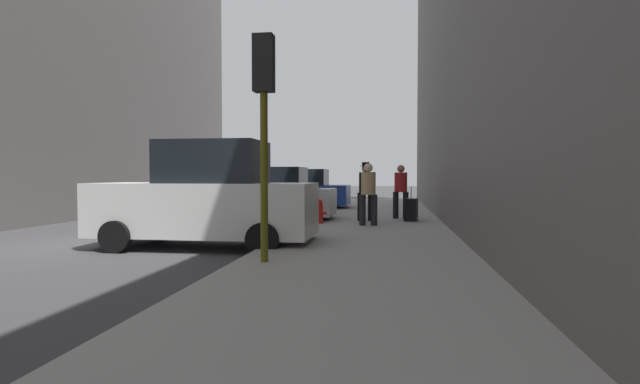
{
  "coord_description": "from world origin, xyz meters",
  "views": [
    {
      "loc": [
        6.51,
        -10.07,
        1.54
      ],
      "look_at": [
        4.16,
        6.24,
        0.98
      ],
      "focal_mm": 28.0,
      "sensor_mm": 36.0,
      "label": 1
    }
  ],
  "objects_px": {
    "traffic_light": "(264,98)",
    "rolling_suitcase": "(411,210)",
    "pedestrian_in_tan_coat": "(368,191)",
    "pedestrian_with_fedora": "(366,188)",
    "fire_hydrant": "(319,211)",
    "parked_silver_sedan": "(270,197)",
    "parked_blue_sedan": "(301,191)",
    "pedestrian_in_red_jacket": "(401,189)",
    "parked_white_van": "(207,199)"
  },
  "relations": [
    {
      "from": "parked_white_van",
      "to": "rolling_suitcase",
      "type": "distance_m",
      "value": 6.88
    },
    {
      "from": "parked_silver_sedan",
      "to": "pedestrian_in_red_jacket",
      "type": "distance_m",
      "value": 4.19
    },
    {
      "from": "parked_white_van",
      "to": "traffic_light",
      "type": "height_order",
      "value": "traffic_light"
    },
    {
      "from": "rolling_suitcase",
      "to": "parked_silver_sedan",
      "type": "bearing_deg",
      "value": 176.15
    },
    {
      "from": "parked_blue_sedan",
      "to": "fire_hydrant",
      "type": "xyz_separation_m",
      "value": [
        1.8,
        -7.03,
        -0.35
      ]
    },
    {
      "from": "pedestrian_in_tan_coat",
      "to": "pedestrian_with_fedora",
      "type": "height_order",
      "value": "pedestrian_with_fedora"
    },
    {
      "from": "pedestrian_in_tan_coat",
      "to": "rolling_suitcase",
      "type": "height_order",
      "value": "pedestrian_in_tan_coat"
    },
    {
      "from": "pedestrian_in_red_jacket",
      "to": "pedestrian_with_fedora",
      "type": "height_order",
      "value": "pedestrian_with_fedora"
    },
    {
      "from": "parked_silver_sedan",
      "to": "pedestrian_in_tan_coat",
      "type": "xyz_separation_m",
      "value": [
        3.23,
        -1.81,
        0.26
      ]
    },
    {
      "from": "parked_silver_sedan",
      "to": "rolling_suitcase",
      "type": "distance_m",
      "value": 4.47
    },
    {
      "from": "parked_silver_sedan",
      "to": "pedestrian_with_fedora",
      "type": "bearing_deg",
      "value": -8.58
    },
    {
      "from": "fire_hydrant",
      "to": "pedestrian_in_red_jacket",
      "type": "relative_size",
      "value": 0.41
    },
    {
      "from": "parked_white_van",
      "to": "traffic_light",
      "type": "distance_m",
      "value": 3.44
    },
    {
      "from": "parked_white_van",
      "to": "parked_silver_sedan",
      "type": "xyz_separation_m",
      "value": [
        0.0,
        5.51,
        -0.18
      ]
    },
    {
      "from": "pedestrian_in_tan_coat",
      "to": "parked_silver_sedan",
      "type": "bearing_deg",
      "value": 150.71
    },
    {
      "from": "parked_blue_sedan",
      "to": "pedestrian_in_tan_coat",
      "type": "bearing_deg",
      "value": -66.46
    },
    {
      "from": "pedestrian_in_tan_coat",
      "to": "rolling_suitcase",
      "type": "relative_size",
      "value": 1.64
    },
    {
      "from": "pedestrian_in_red_jacket",
      "to": "pedestrian_in_tan_coat",
      "type": "xyz_separation_m",
      "value": [
        -0.92,
        -2.3,
        0.0
      ]
    },
    {
      "from": "fire_hydrant",
      "to": "pedestrian_with_fedora",
      "type": "relative_size",
      "value": 0.4
    },
    {
      "from": "traffic_light",
      "to": "rolling_suitcase",
      "type": "height_order",
      "value": "traffic_light"
    },
    {
      "from": "pedestrian_with_fedora",
      "to": "rolling_suitcase",
      "type": "relative_size",
      "value": 1.71
    },
    {
      "from": "traffic_light",
      "to": "rolling_suitcase",
      "type": "xyz_separation_m",
      "value": [
        2.6,
        7.55,
        -2.27
      ]
    },
    {
      "from": "fire_hydrant",
      "to": "rolling_suitcase",
      "type": "distance_m",
      "value": 2.88
    },
    {
      "from": "traffic_light",
      "to": "pedestrian_with_fedora",
      "type": "height_order",
      "value": "traffic_light"
    },
    {
      "from": "parked_silver_sedan",
      "to": "traffic_light",
      "type": "relative_size",
      "value": 1.17
    },
    {
      "from": "parked_silver_sedan",
      "to": "pedestrian_in_red_jacket",
      "type": "relative_size",
      "value": 2.47
    },
    {
      "from": "pedestrian_in_tan_coat",
      "to": "rolling_suitcase",
      "type": "distance_m",
      "value": 2.04
    },
    {
      "from": "fire_hydrant",
      "to": "pedestrian_in_red_jacket",
      "type": "distance_m",
      "value": 3.09
    },
    {
      "from": "parked_silver_sedan",
      "to": "pedestrian_in_tan_coat",
      "type": "relative_size",
      "value": 2.47
    },
    {
      "from": "parked_white_van",
      "to": "parked_blue_sedan",
      "type": "height_order",
      "value": "parked_white_van"
    },
    {
      "from": "parked_blue_sedan",
      "to": "rolling_suitcase",
      "type": "relative_size",
      "value": 4.07
    },
    {
      "from": "pedestrian_with_fedora",
      "to": "pedestrian_in_red_jacket",
      "type": "bearing_deg",
      "value": 41.67
    },
    {
      "from": "parked_blue_sedan",
      "to": "pedestrian_in_red_jacket",
      "type": "height_order",
      "value": "pedestrian_in_red_jacket"
    },
    {
      "from": "traffic_light",
      "to": "parked_silver_sedan",
      "type": "bearing_deg",
      "value": 103.29
    },
    {
      "from": "rolling_suitcase",
      "to": "traffic_light",
      "type": "bearing_deg",
      "value": -108.98
    },
    {
      "from": "parked_blue_sedan",
      "to": "pedestrian_with_fedora",
      "type": "distance_m",
      "value": 6.81
    },
    {
      "from": "pedestrian_with_fedora",
      "to": "fire_hydrant",
      "type": "bearing_deg",
      "value": -143.01
    },
    {
      "from": "pedestrian_in_tan_coat",
      "to": "pedestrian_with_fedora",
      "type": "relative_size",
      "value": 0.96
    },
    {
      "from": "fire_hydrant",
      "to": "traffic_light",
      "type": "relative_size",
      "value": 0.2
    },
    {
      "from": "rolling_suitcase",
      "to": "fire_hydrant",
      "type": "bearing_deg",
      "value": -156.84
    },
    {
      "from": "parked_blue_sedan",
      "to": "pedestrian_in_tan_coat",
      "type": "xyz_separation_m",
      "value": [
        3.23,
        -7.41,
        0.26
      ]
    },
    {
      "from": "parked_white_van",
      "to": "fire_hydrant",
      "type": "bearing_deg",
      "value": 66.17
    },
    {
      "from": "parked_white_van",
      "to": "parked_silver_sedan",
      "type": "relative_size",
      "value": 1.09
    },
    {
      "from": "rolling_suitcase",
      "to": "pedestrian_in_tan_coat",
      "type": "bearing_deg",
      "value": -128.88
    },
    {
      "from": "fire_hydrant",
      "to": "pedestrian_in_tan_coat",
      "type": "bearing_deg",
      "value": -14.95
    },
    {
      "from": "parked_silver_sedan",
      "to": "pedestrian_in_tan_coat",
      "type": "bearing_deg",
      "value": -29.29
    },
    {
      "from": "parked_white_van",
      "to": "parked_blue_sedan",
      "type": "relative_size",
      "value": 1.09
    },
    {
      "from": "pedestrian_with_fedora",
      "to": "pedestrian_in_tan_coat",
      "type": "bearing_deg",
      "value": -83.88
    },
    {
      "from": "traffic_light",
      "to": "rolling_suitcase",
      "type": "relative_size",
      "value": 3.46
    },
    {
      "from": "pedestrian_in_red_jacket",
      "to": "parked_silver_sedan",
      "type": "bearing_deg",
      "value": -173.33
    }
  ]
}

